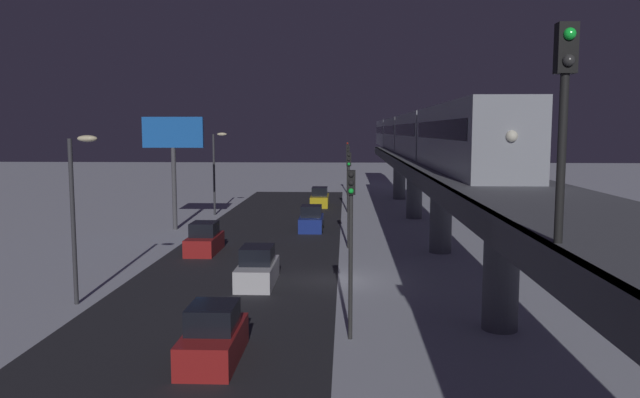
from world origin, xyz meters
name	(u,v)px	position (x,y,z in m)	size (l,w,h in m)	color
ground_plane	(329,280)	(0.00, 0.00, 0.00)	(240.00, 240.00, 0.00)	silver
avenue_asphalt	(234,279)	(5.05, 0.00, 0.00)	(11.00, 94.01, 0.01)	#28282D
elevated_railway	(463,186)	(-6.89, 0.00, 5.00)	(5.00, 94.01, 5.78)	slate
subway_train	(410,133)	(-6.98, -28.20, 7.56)	(2.94, 74.07, 3.40)	#999EA8
rail_signal	(564,95)	(-4.80, 20.56, 8.51)	(0.36, 0.41, 4.00)	black
sedan_blue	(311,220)	(1.85, -16.46, 0.78)	(1.91, 4.11, 1.97)	navy
sedan_red	(204,240)	(8.25, -7.18, 0.80)	(1.80, 4.16, 1.97)	#A51E1E
sedan_red_2	(213,338)	(3.65, 11.67, 0.80)	(1.80, 4.02, 1.97)	#A51E1E
sedan_white	(257,269)	(3.65, 0.98, 0.80)	(1.80, 4.31, 1.97)	silver
sedan_yellow	(320,198)	(1.85, -32.26, 0.80)	(1.80, 4.78, 1.97)	gold
traffic_light_near	(351,230)	(-1.05, 9.26, 4.20)	(0.32, 0.44, 6.40)	#2D2D2D
traffic_light_mid	(349,186)	(-1.05, -9.01, 4.20)	(0.32, 0.44, 6.40)	#2D2D2D
traffic_light_far	(348,169)	(-1.05, -27.29, 4.20)	(0.32, 0.44, 6.40)	#2D2D2D
traffic_light_distant	(347,160)	(-1.05, -45.56, 4.20)	(0.32, 0.44, 6.40)	#2D2D2D
commercial_billboard	(173,143)	(12.71, -16.40, 6.83)	(4.80, 0.36, 8.90)	#4C4C51
street_lamp_near	(77,199)	(11.12, 5.00, 4.81)	(1.35, 0.44, 7.65)	#38383D
street_lamp_far	(216,163)	(11.12, -25.00, 4.81)	(1.35, 0.44, 7.65)	#38383D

